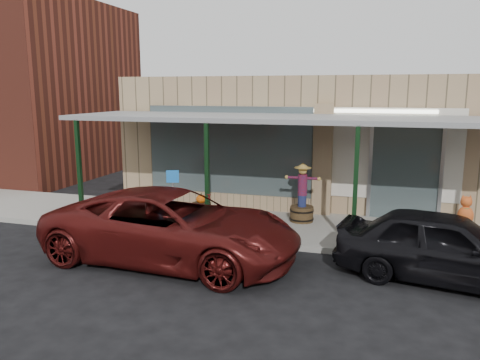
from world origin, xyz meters
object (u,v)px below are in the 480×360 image
(barrel_pumpkin, at_px, (201,208))
(car_maroon, at_px, (172,226))
(parked_sedan, at_px, (445,247))
(handicap_sign, at_px, (173,191))
(barrel_scarecrow, at_px, (302,202))

(barrel_pumpkin, height_order, car_maroon, car_maroon)
(car_maroon, bearing_deg, barrel_pumpkin, 13.25)
(parked_sedan, height_order, car_maroon, parked_sedan)
(barrel_pumpkin, distance_m, handicap_sign, 1.67)
(barrel_scarecrow, distance_m, parked_sedan, 4.51)
(parked_sedan, bearing_deg, car_maroon, 105.35)
(barrel_scarecrow, xyz_separation_m, handicap_sign, (-3.15, -1.68, 0.45))
(parked_sedan, xyz_separation_m, car_maroon, (-5.68, -0.48, 0.07))
(handicap_sign, distance_m, parked_sedan, 6.65)
(barrel_pumpkin, bearing_deg, barrel_scarecrow, 4.37)
(barrel_scarecrow, distance_m, barrel_pumpkin, 2.96)
(car_maroon, bearing_deg, handicap_sign, 27.00)
(car_maroon, bearing_deg, barrel_scarecrow, -30.78)
(barrel_pumpkin, bearing_deg, car_maroon, -79.62)
(barrel_scarecrow, xyz_separation_m, car_maroon, (-2.33, -3.50, 0.08))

